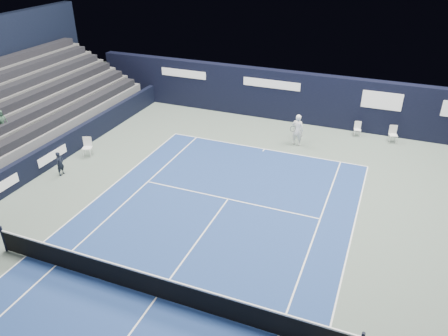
{
  "coord_description": "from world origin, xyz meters",
  "views": [
    {
      "loc": [
        5.96,
        -8.92,
        10.53
      ],
      "look_at": [
        -0.36,
        6.82,
        1.3
      ],
      "focal_mm": 35.0,
      "sensor_mm": 36.0,
      "label": 1
    }
  ],
  "objects_px": {
    "tennis_player": "(298,130)",
    "folding_chair_back_a": "(358,126)",
    "folding_chair_back_b": "(393,133)",
    "line_judge_chair": "(87,145)",
    "tennis_net": "(155,286)"
  },
  "relations": [
    {
      "from": "folding_chair_back_a",
      "to": "tennis_player",
      "type": "relative_size",
      "value": 0.48
    },
    {
      "from": "line_judge_chair",
      "to": "tennis_net",
      "type": "relative_size",
      "value": 0.08
    },
    {
      "from": "folding_chair_back_b",
      "to": "line_judge_chair",
      "type": "distance_m",
      "value": 16.82
    },
    {
      "from": "line_judge_chair",
      "to": "tennis_player",
      "type": "distance_m",
      "value": 11.36
    },
    {
      "from": "folding_chair_back_b",
      "to": "tennis_net",
      "type": "relative_size",
      "value": 0.08
    },
    {
      "from": "folding_chair_back_b",
      "to": "line_judge_chair",
      "type": "bearing_deg",
      "value": -169.34
    },
    {
      "from": "tennis_player",
      "to": "folding_chair_back_a",
      "type": "bearing_deg",
      "value": 40.79
    },
    {
      "from": "folding_chair_back_a",
      "to": "folding_chair_back_b",
      "type": "relative_size",
      "value": 0.88
    },
    {
      "from": "folding_chair_back_a",
      "to": "line_judge_chair",
      "type": "xyz_separation_m",
      "value": [
        -12.95,
        -7.98,
        0.01
      ]
    },
    {
      "from": "folding_chair_back_a",
      "to": "line_judge_chair",
      "type": "relative_size",
      "value": 0.84
    },
    {
      "from": "tennis_net",
      "to": "tennis_player",
      "type": "distance_m",
      "value": 13.19
    },
    {
      "from": "folding_chair_back_a",
      "to": "tennis_player",
      "type": "height_order",
      "value": "tennis_player"
    },
    {
      "from": "folding_chair_back_b",
      "to": "tennis_player",
      "type": "height_order",
      "value": "tennis_player"
    },
    {
      "from": "folding_chair_back_b",
      "to": "tennis_net",
      "type": "height_order",
      "value": "tennis_net"
    },
    {
      "from": "tennis_net",
      "to": "folding_chair_back_b",
      "type": "bearing_deg",
      "value": 67.51
    }
  ]
}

